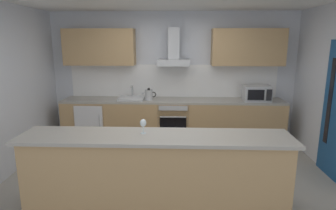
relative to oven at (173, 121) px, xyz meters
name	(u,v)px	position (x,y,z in m)	size (l,w,h in m)	color
ground	(170,183)	(-0.02, -1.64, -0.47)	(5.92, 4.97, 0.02)	gray
wall_back	(173,77)	(-0.02, 0.41, 0.84)	(5.92, 0.12, 2.60)	silver
backsplash_tile	(173,81)	(-0.02, 0.33, 0.77)	(4.18, 0.02, 0.66)	white
counter_back	(173,122)	(-0.02, 0.03, -0.01)	(4.33, 0.60, 0.90)	tan
counter_island	(156,172)	(-0.17, -2.29, 0.02)	(3.23, 0.64, 0.94)	tan
upper_cabinets	(173,47)	(-0.02, 0.18, 1.45)	(4.27, 0.32, 0.70)	tan
oven	(173,121)	(0.00, 0.00, 0.00)	(0.60, 0.62, 0.80)	slate
refrigerator	(93,122)	(-1.62, 0.00, -0.03)	(0.58, 0.60, 0.85)	white
microwave	(257,93)	(1.60, -0.03, 0.59)	(0.50, 0.38, 0.30)	#B7BABC
sink	(131,98)	(-0.83, 0.01, 0.47)	(0.50, 0.40, 0.26)	silver
kettle	(149,95)	(-0.48, -0.03, 0.55)	(0.29, 0.15, 0.24)	#B7BABC
range_hood	(174,54)	(0.00, 0.13, 1.33)	(0.62, 0.45, 0.72)	#B7BABC
wine_glass	(143,124)	(-0.31, -2.23, 0.61)	(0.08, 0.08, 0.18)	silver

